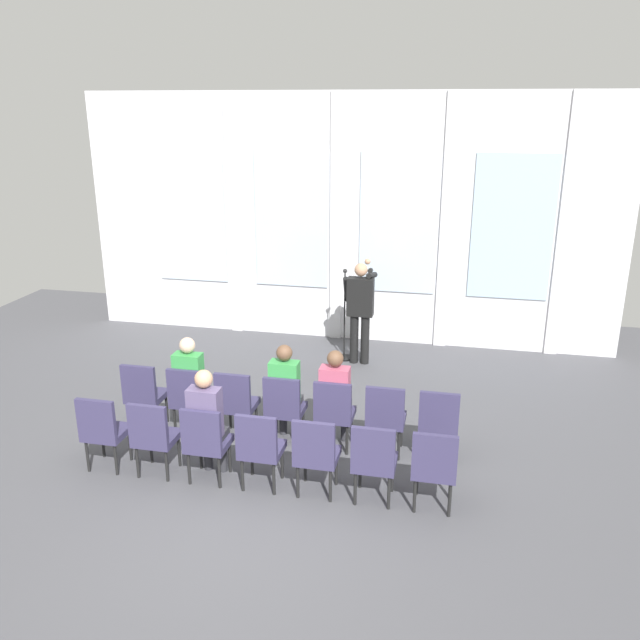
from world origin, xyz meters
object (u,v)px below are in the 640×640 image
at_px(chair_r1_c3, 260,445).
at_px(chair_r0_c0, 144,392).
at_px(audience_r0_c4, 335,394).
at_px(audience_r1_c2, 207,419).
at_px(chair_r0_c4, 334,410).
at_px(chair_r1_c0, 103,428).
at_px(chair_r1_c6, 434,465).
at_px(chair_r0_c1, 189,396).
at_px(chair_r0_c2, 236,401).
at_px(audience_r0_c1, 191,380).
at_px(chair_r1_c2, 206,439).
at_px(speaker, 360,306).
at_px(mic_stand, 344,340).
at_px(audience_r0_c3, 286,388).
at_px(chair_r1_c1, 153,434).
at_px(chair_r0_c6, 439,420).
at_px(chair_r0_c3, 284,405).
at_px(chair_r1_c4, 316,452).
at_px(chair_r1_c5, 374,458).
at_px(chair_r0_c5, 386,415).

bearing_deg(chair_r1_c3, chair_r0_c0, 151.62).
xyz_separation_m(audience_r0_c4, audience_r1_c2, (-1.26, -1.02, 0.03)).
bearing_deg(audience_r0_c4, audience_r1_c2, -140.90).
height_order(chair_r0_c4, chair_r1_c0, same).
bearing_deg(chair_r1_c6, audience_r0_c4, 138.78).
distance_m(chair_r0_c1, chair_r0_c2, 0.63).
height_order(chair_r0_c1, audience_r0_c1, audience_r0_c1).
distance_m(chair_r0_c4, chair_r1_c2, 1.62).
relative_size(speaker, mic_stand, 1.09).
height_order(audience_r0_c3, chair_r1_c1, audience_r0_c3).
bearing_deg(chair_r0_c6, chair_r0_c3, 180.00).
bearing_deg(chair_r1_c6, chair_r1_c4, 180.00).
distance_m(chair_r1_c0, chair_r1_c6, 3.78).
xyz_separation_m(chair_r1_c1, chair_r1_c5, (2.52, 0.00, 0.00)).
distance_m(audience_r0_c3, audience_r1_c2, 1.20).
bearing_deg(chair_r0_c0, chair_r1_c1, -58.33).
distance_m(audience_r0_c4, chair_r0_c6, 1.28).
relative_size(audience_r0_c1, chair_r1_c4, 1.40).
bearing_deg(chair_r0_c3, chair_r0_c1, 180.00).
bearing_deg(chair_r1_c4, chair_r0_c0, 157.94).
xyz_separation_m(chair_r0_c1, chair_r1_c3, (1.26, -1.02, 0.00)).
bearing_deg(chair_r0_c0, chair_r0_c4, 0.00).
distance_m(chair_r1_c3, chair_r1_c4, 0.63).
xyz_separation_m(chair_r1_c2, chair_r1_c4, (1.26, 0.00, 0.00)).
distance_m(chair_r0_c4, chair_r1_c5, 1.20).
relative_size(mic_stand, audience_r1_c2, 1.15).
relative_size(chair_r0_c0, chair_r1_c4, 1.00).
distance_m(audience_r0_c4, chair_r1_c5, 1.28).
height_order(audience_r0_c4, audience_r1_c2, audience_r1_c2).
height_order(audience_r0_c3, audience_r0_c4, audience_r0_c3).
bearing_deg(chair_r0_c2, chair_r1_c2, -90.00).
xyz_separation_m(chair_r0_c5, chair_r1_c0, (-3.15, -1.02, 0.00)).
height_order(chair_r0_c1, chair_r0_c2, same).
xyz_separation_m(chair_r0_c4, chair_r1_c2, (-1.26, -1.02, 0.00)).
bearing_deg(chair_r1_c0, mic_stand, 62.51).
relative_size(chair_r0_c0, chair_r0_c6, 1.00).
bearing_deg(speaker, chair_r0_c1, -120.97).
xyz_separation_m(audience_r1_c2, chair_r1_c6, (2.52, -0.08, -0.21)).
distance_m(chair_r0_c1, chair_r1_c6, 3.31).
bearing_deg(chair_r0_c4, chair_r0_c2, 180.00).
bearing_deg(speaker, audience_r0_c1, -121.70).
bearing_deg(chair_r0_c6, chair_r1_c6, -90.00).
bearing_deg(chair_r1_c3, chair_r1_c0, 180.00).
height_order(mic_stand, chair_r1_c6, mic_stand).
relative_size(audience_r0_c1, chair_r0_c6, 1.40).
relative_size(audience_r0_c4, chair_r1_c2, 1.38).
distance_m(chair_r0_c2, chair_r0_c6, 2.52).
distance_m(chair_r1_c0, chair_r1_c3, 1.89).
bearing_deg(mic_stand, chair_r1_c4, -84.09).
xyz_separation_m(speaker, chair_r0_c6, (1.40, -2.91, -0.45)).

